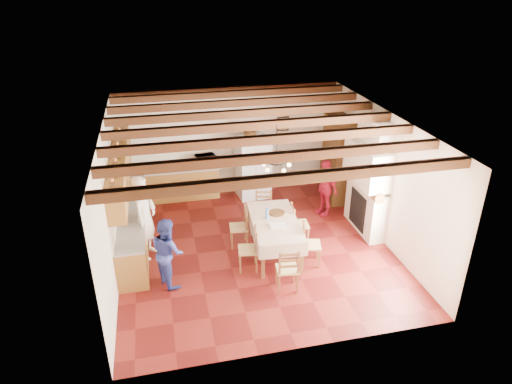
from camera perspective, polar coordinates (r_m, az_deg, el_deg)
floor at (r=10.62m, az=-0.17°, el=-6.87°), size 6.00×6.50×0.02m
ceiling at (r=9.34m, az=-0.19°, el=8.91°), size 6.00×6.50×0.02m
wall_back at (r=12.85m, az=-3.39°, el=6.59°), size 6.00×0.02×3.00m
wall_front at (r=7.18m, az=5.64°, el=-10.44°), size 6.00×0.02×3.00m
wall_left at (r=9.75m, az=-17.72°, el=-1.20°), size 0.02×6.50×3.00m
wall_right at (r=10.89m, az=15.48°, el=2.00°), size 0.02×6.50×3.00m
ceiling_beams at (r=9.37m, az=-0.19°, el=8.32°), size 6.00×6.30×0.16m
lower_cabinets_left at (r=11.14m, az=-15.10°, el=-3.55°), size 0.60×4.30×0.86m
lower_cabinets_back at (r=12.82m, az=-9.87°, el=1.03°), size 2.30×0.60×0.86m
countertop_left at (r=10.93m, az=-15.37°, el=-1.49°), size 0.62×4.30×0.04m
countertop_back at (r=12.64m, az=-10.02°, el=2.88°), size 2.34×0.62×0.04m
backsplash_left at (r=10.82m, az=-17.07°, el=-0.13°), size 0.03×4.30×0.60m
backsplash_back at (r=12.79m, az=-10.22°, el=4.68°), size 2.30×0.03×0.60m
upper_cabinets at (r=10.55m, az=-16.66°, el=3.13°), size 0.35×4.20×0.70m
fireplace at (r=10.96m, az=13.60°, el=1.81°), size 0.56×1.60×2.80m
wall_picture at (r=13.04m, az=3.39°, el=8.50°), size 0.34×0.03×0.42m
refrigerator at (r=12.60m, az=-0.36°, el=3.11°), size 0.93×0.79×1.72m
hutch at (r=12.60m, az=10.07°, el=4.20°), size 0.61×1.31×2.33m
dining_table at (r=9.99m, az=2.37°, el=-4.01°), size 1.13×2.01×0.85m
chandelier at (r=9.34m, az=2.53°, el=3.93°), size 0.47×0.47×0.03m
chair_left_near at (r=9.65m, az=-1.03°, el=-7.12°), size 0.46×0.47×0.96m
chair_left_far at (r=10.45m, az=-2.19°, el=-4.34°), size 0.44×0.46×0.96m
chair_right_near at (r=9.88m, az=6.91°, el=-6.47°), size 0.49×0.50×0.96m
chair_right_far at (r=10.61m, az=5.47°, el=-3.94°), size 0.44×0.46×0.96m
chair_end_near at (r=9.10m, az=3.91°, el=-9.48°), size 0.46×0.45×0.96m
chair_end_far at (r=11.11m, az=0.96°, el=-2.37°), size 0.50×0.49×0.96m
person_man at (r=10.13m, az=-13.74°, el=-3.08°), size 0.69×0.82×1.92m
person_woman_blue at (r=9.27m, az=-10.98°, el=-7.34°), size 0.79×0.87×1.46m
person_woman_red at (r=11.79m, az=8.58°, el=0.57°), size 0.65×0.95×1.50m
microwave at (r=12.63m, az=-6.35°, el=3.94°), size 0.60×0.45×0.30m
fridge_vase at (r=12.22m, az=-0.79°, el=7.53°), size 0.34×0.34×0.34m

